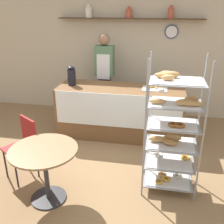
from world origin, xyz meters
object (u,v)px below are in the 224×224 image
(pastry_rack, at_px, (172,129))
(cafe_table, at_px, (45,161))
(cafe_chair, at_px, (24,142))
(donut_tray_counter, at_px, (155,88))
(coffee_carafe, at_px, (72,76))
(person_worker, at_px, (105,74))

(pastry_rack, relative_size, cafe_table, 2.18)
(cafe_table, bearing_deg, pastry_rack, 19.03)
(pastry_rack, relative_size, cafe_chair, 2.05)
(donut_tray_counter, bearing_deg, coffee_carafe, -178.49)
(donut_tray_counter, bearing_deg, person_worker, 149.38)
(pastry_rack, distance_m, person_worker, 2.48)
(person_worker, bearing_deg, cafe_chair, -107.63)
(person_worker, distance_m, coffee_carafe, 0.82)
(cafe_chair, bearing_deg, pastry_rack, 35.69)
(person_worker, xyz_separation_m, cafe_chair, (-0.69, -2.18, -0.47))
(cafe_chair, bearing_deg, cafe_table, -7.23)
(person_worker, height_order, cafe_table, person_worker)
(cafe_table, height_order, coffee_carafe, coffee_carafe)
(coffee_carafe, bearing_deg, donut_tray_counter, 1.51)
(cafe_chair, height_order, coffee_carafe, coffee_carafe)
(coffee_carafe, bearing_deg, person_worker, 54.52)
(person_worker, xyz_separation_m, donut_tray_counter, (1.05, -0.62, -0.06))
(cafe_chair, bearing_deg, coffee_carafe, 115.04)
(cafe_table, bearing_deg, coffee_carafe, 98.47)
(cafe_table, bearing_deg, donut_tray_counter, 58.14)
(coffee_carafe, bearing_deg, pastry_rack, -38.46)
(person_worker, distance_m, cafe_table, 2.66)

